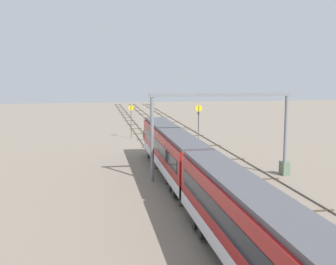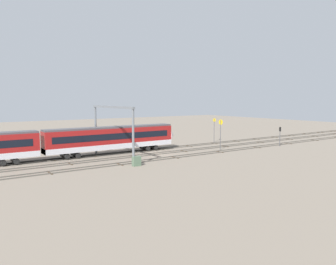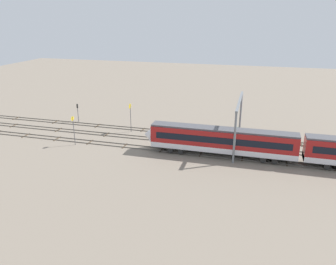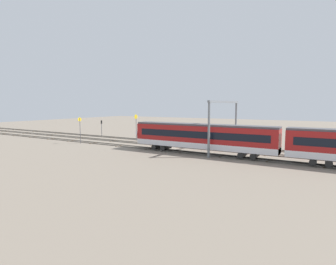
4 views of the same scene
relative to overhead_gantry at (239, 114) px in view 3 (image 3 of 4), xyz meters
name	(u,v)px [view 3 (image 3 of 4)]	position (x,y,z in m)	size (l,w,h in m)	color
ground_plane	(187,143)	(9.15, 0.03, -6.30)	(211.99, 211.99, 0.00)	gray
track_near_foreground	(192,134)	(9.15, -4.67, -6.23)	(195.99, 2.40, 0.16)	#59544C
track_second_near	(187,142)	(9.15, 0.03, -6.23)	(195.99, 2.40, 0.16)	#59544C
track_with_train	(181,152)	(9.15, 4.73, -6.23)	(195.99, 2.40, 0.16)	#59544C
overhead_gantry	(239,114)	(0.00, 0.00, 0.00)	(0.40, 14.56, 8.73)	slate
speed_sign_near_foreground	(130,113)	(21.41, -2.95, -2.41)	(0.14, 1.02, 5.92)	#4C4C51
speed_sign_mid_trackside	(73,127)	(28.63, 6.62, -2.83)	(0.14, 0.85, 5.48)	#4C4C51
signal_light_trackside_approach	(78,110)	(35.28, -6.29, -3.64)	(0.31, 0.32, 4.03)	#4C4C51
relay_cabinet	(237,131)	(0.40, -7.17, -5.58)	(1.25, 0.72, 1.44)	#597259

